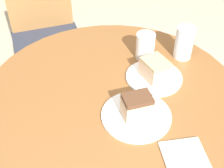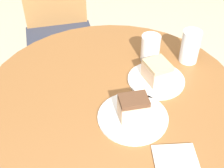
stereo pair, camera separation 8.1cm
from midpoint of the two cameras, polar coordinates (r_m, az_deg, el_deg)
The scene contains 10 objects.
table at distance 1.31m, azimuth -1.79°, elevation -7.67°, with size 0.99×0.99×0.75m.
chair at distance 2.01m, azimuth -13.08°, elevation 8.97°, with size 0.42×0.45×0.98m.
plate_near at distance 1.08m, azimuth 2.31°, elevation -5.88°, with size 0.24×0.24×0.01m.
plate_far at distance 1.24m, azimuth 5.82°, elevation 1.16°, with size 0.22×0.22×0.01m.
cake_slice_near at distance 1.05m, azimuth 2.38°, elevation -4.11°, with size 0.10×0.07×0.09m.
cake_slice_far at distance 1.21m, azimuth 5.96°, elevation 2.74°, with size 0.10×0.12×0.08m.
glass_lemonade at distance 1.32m, azimuth 4.33°, elevation 6.68°, with size 0.08×0.08×0.11m.
glass_water at distance 1.34m, azimuth 11.32°, elevation 7.18°, with size 0.08×0.08×0.14m.
napkin_stack at distance 0.99m, azimuth 10.86°, elevation -13.10°, with size 0.15×0.15×0.01m.
fork at distance 1.19m, azimuth 3.66°, elevation -0.85°, with size 0.16×0.11×0.00m.
Camera 1 is at (-0.27, -0.82, 1.55)m, focal length 50.00 mm.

